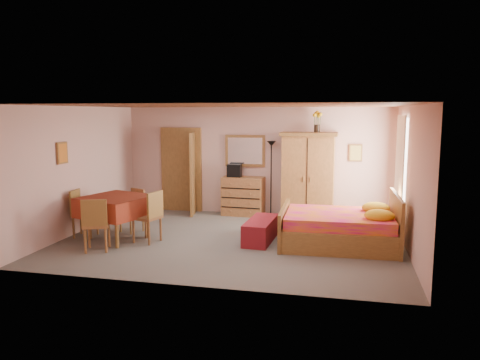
% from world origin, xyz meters
% --- Properties ---
extents(floor, '(6.50, 6.50, 0.00)m').
position_xyz_m(floor, '(0.00, 0.00, 0.00)').
color(floor, slate).
rests_on(floor, ground).
extents(ceiling, '(6.50, 6.50, 0.00)m').
position_xyz_m(ceiling, '(0.00, 0.00, 2.60)').
color(ceiling, brown).
rests_on(ceiling, wall_back).
extents(wall_back, '(6.50, 0.10, 2.60)m').
position_xyz_m(wall_back, '(0.00, 2.50, 1.30)').
color(wall_back, '#D6A79B').
rests_on(wall_back, floor).
extents(wall_front, '(6.50, 0.10, 2.60)m').
position_xyz_m(wall_front, '(0.00, -2.50, 1.30)').
color(wall_front, '#D6A79B').
rests_on(wall_front, floor).
extents(wall_left, '(0.10, 5.00, 2.60)m').
position_xyz_m(wall_left, '(-3.25, 0.00, 1.30)').
color(wall_left, '#D6A79B').
rests_on(wall_left, floor).
extents(wall_right, '(0.10, 5.00, 2.60)m').
position_xyz_m(wall_right, '(3.25, 0.00, 1.30)').
color(wall_right, '#D6A79B').
rests_on(wall_right, floor).
extents(doorway, '(1.06, 0.12, 2.15)m').
position_xyz_m(doorway, '(-1.90, 2.47, 1.02)').
color(doorway, '#9E6B35').
rests_on(doorway, floor).
extents(window, '(0.08, 1.40, 1.95)m').
position_xyz_m(window, '(3.21, 1.20, 1.45)').
color(window, white).
rests_on(window, wall_right).
extents(picture_left, '(0.04, 0.32, 0.42)m').
position_xyz_m(picture_left, '(-3.22, -0.60, 1.70)').
color(picture_left, orange).
rests_on(picture_left, wall_left).
extents(picture_back, '(0.30, 0.04, 0.40)m').
position_xyz_m(picture_back, '(2.35, 2.47, 1.55)').
color(picture_back, '#D8BF59').
rests_on(picture_back, wall_back).
extents(chest_of_drawers, '(1.01, 0.55, 0.93)m').
position_xyz_m(chest_of_drawers, '(-0.26, 2.26, 0.47)').
color(chest_of_drawers, '#A76738').
rests_on(chest_of_drawers, floor).
extents(wall_mirror, '(0.98, 0.10, 0.77)m').
position_xyz_m(wall_mirror, '(-0.26, 2.47, 1.55)').
color(wall_mirror, silver).
rests_on(wall_mirror, wall_back).
extents(stereo, '(0.33, 0.25, 0.31)m').
position_xyz_m(stereo, '(-0.48, 2.25, 1.09)').
color(stereo, black).
rests_on(stereo, chest_of_drawers).
extents(floor_lamp, '(0.25, 0.25, 1.81)m').
position_xyz_m(floor_lamp, '(0.41, 2.30, 0.90)').
color(floor_lamp, black).
rests_on(floor_lamp, floor).
extents(wardrobe, '(1.30, 0.69, 2.02)m').
position_xyz_m(wardrobe, '(1.30, 2.17, 1.01)').
color(wardrobe, '#B0743B').
rests_on(wardrobe, floor).
extents(sunflower_vase, '(0.20, 0.20, 0.49)m').
position_xyz_m(sunflower_vase, '(1.47, 2.21, 2.27)').
color(sunflower_vase, gold).
rests_on(sunflower_vase, wardrobe).
extents(bed, '(2.20, 1.75, 1.00)m').
position_xyz_m(bed, '(2.03, 0.13, 0.50)').
color(bed, '#DE157C').
rests_on(bed, floor).
extents(bench, '(0.53, 1.28, 0.42)m').
position_xyz_m(bench, '(0.56, 0.09, 0.21)').
color(bench, maroon).
rests_on(bench, floor).
extents(dining_table, '(1.47, 1.47, 0.86)m').
position_xyz_m(dining_table, '(-2.20, -0.45, 0.43)').
color(dining_table, maroon).
rests_on(dining_table, floor).
extents(chair_south, '(0.56, 0.56, 0.97)m').
position_xyz_m(chair_south, '(-2.21, -1.18, 0.48)').
color(chair_south, '#AE703B').
rests_on(chair_south, floor).
extents(chair_north, '(0.54, 0.54, 0.89)m').
position_xyz_m(chair_north, '(-2.19, 0.19, 0.44)').
color(chair_north, '#AA7539').
rests_on(chair_north, floor).
extents(chair_west, '(0.48, 0.48, 0.94)m').
position_xyz_m(chair_west, '(-2.93, -0.37, 0.47)').
color(chair_west, olive).
rests_on(chair_west, floor).
extents(chair_east, '(0.55, 0.55, 0.99)m').
position_xyz_m(chair_east, '(-1.56, -0.47, 0.50)').
color(chair_east, brown).
rests_on(chair_east, floor).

